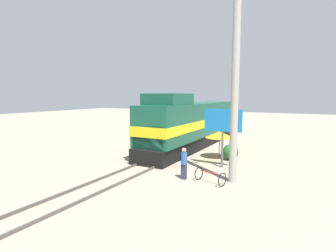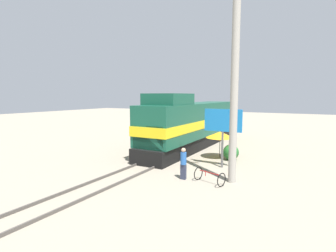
{
  "view_description": "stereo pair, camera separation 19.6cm",
  "coord_description": "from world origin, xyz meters",
  "px_view_note": "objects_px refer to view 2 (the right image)",
  "views": [
    {
      "loc": [
        9.47,
        -16.37,
        4.72
      ],
      "look_at": [
        1.2,
        -1.22,
        2.71
      ],
      "focal_mm": 28.0,
      "sensor_mm": 36.0,
      "label": 1
    },
    {
      "loc": [
        9.64,
        -16.27,
        4.72
      ],
      "look_at": [
        1.2,
        -1.22,
        2.71
      ],
      "focal_mm": 28.0,
      "sensor_mm": 36.0,
      "label": 2
    }
  ],
  "objects_px": {
    "locomotive": "(192,124)",
    "billboard_sign": "(223,123)",
    "utility_pole": "(235,71)",
    "bicycle": "(209,176)",
    "person_bystander": "(183,162)",
    "vendor_umbrella": "(220,135)"
  },
  "relations": [
    {
      "from": "vendor_umbrella",
      "to": "billboard_sign",
      "type": "relative_size",
      "value": 0.55
    },
    {
      "from": "vendor_umbrella",
      "to": "person_bystander",
      "type": "xyz_separation_m",
      "value": [
        -0.17,
        -5.96,
        -0.8
      ]
    },
    {
      "from": "utility_pole",
      "to": "bicycle",
      "type": "xyz_separation_m",
      "value": [
        -1.01,
        -0.78,
        -5.64
      ]
    },
    {
      "from": "locomotive",
      "to": "billboard_sign",
      "type": "height_order",
      "value": "locomotive"
    },
    {
      "from": "locomotive",
      "to": "vendor_umbrella",
      "type": "relative_size",
      "value": 7.63
    },
    {
      "from": "utility_pole",
      "to": "billboard_sign",
      "type": "xyz_separation_m",
      "value": [
        -1.39,
        2.61,
        -3.09
      ]
    },
    {
      "from": "bicycle",
      "to": "billboard_sign",
      "type": "bearing_deg",
      "value": -156.35
    },
    {
      "from": "person_bystander",
      "to": "bicycle",
      "type": "distance_m",
      "value": 1.65
    },
    {
      "from": "person_bystander",
      "to": "utility_pole",
      "type": "bearing_deg",
      "value": 18.83
    },
    {
      "from": "locomotive",
      "to": "vendor_umbrella",
      "type": "bearing_deg",
      "value": -37.9
    },
    {
      "from": "billboard_sign",
      "to": "bicycle",
      "type": "xyz_separation_m",
      "value": [
        0.38,
        -3.39,
        -2.55
      ]
    },
    {
      "from": "locomotive",
      "to": "utility_pole",
      "type": "xyz_separation_m",
      "value": [
        5.88,
        -7.83,
        3.86
      ]
    },
    {
      "from": "vendor_umbrella",
      "to": "billboard_sign",
      "type": "distance_m",
      "value": 2.9
    },
    {
      "from": "locomotive",
      "to": "billboard_sign",
      "type": "relative_size",
      "value": 4.19
    },
    {
      "from": "locomotive",
      "to": "person_bystander",
      "type": "xyz_separation_m",
      "value": [
        3.35,
        -8.7,
        -1.16
      ]
    },
    {
      "from": "utility_pole",
      "to": "person_bystander",
      "type": "relative_size",
      "value": 6.59
    },
    {
      "from": "utility_pole",
      "to": "billboard_sign",
      "type": "height_order",
      "value": "utility_pole"
    },
    {
      "from": "utility_pole",
      "to": "vendor_umbrella",
      "type": "bearing_deg",
      "value": 114.89
    },
    {
      "from": "utility_pole",
      "to": "billboard_sign",
      "type": "distance_m",
      "value": 4.28
    },
    {
      "from": "vendor_umbrella",
      "to": "billboard_sign",
      "type": "bearing_deg",
      "value": -68.61
    },
    {
      "from": "utility_pole",
      "to": "bicycle",
      "type": "distance_m",
      "value": 5.78
    },
    {
      "from": "person_bystander",
      "to": "bicycle",
      "type": "height_order",
      "value": "person_bystander"
    }
  ]
}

